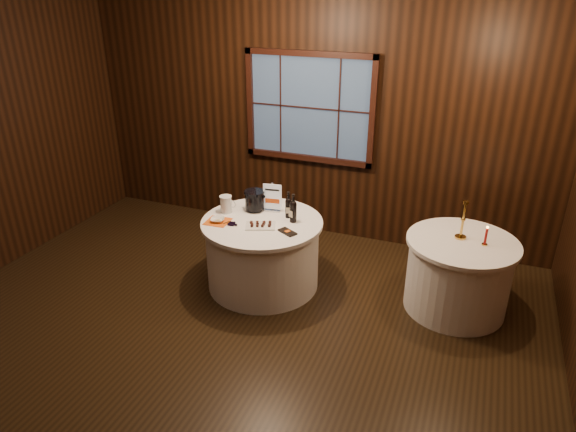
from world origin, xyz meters
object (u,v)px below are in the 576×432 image
at_px(chocolate_plate, 260,225).
at_px(cracker_bowl, 218,220).
at_px(brass_candlestick, 462,225).
at_px(glass_pitcher, 226,204).
at_px(sign_stand, 272,202).
at_px(port_bottle_left, 288,206).
at_px(ice_bucket, 255,200).
at_px(grape_bunch, 232,224).
at_px(side_table, 458,275).
at_px(port_bottle_right, 293,210).
at_px(main_table, 263,253).
at_px(red_candle, 486,238).
at_px(chocolate_box, 287,232).

bearing_deg(chocolate_plate, cracker_bowl, -173.44).
xyz_separation_m(cracker_bowl, brass_candlestick, (2.39, 0.54, 0.12)).
height_order(glass_pitcher, cracker_bowl, glass_pitcher).
relative_size(sign_stand, chocolate_plate, 0.92).
height_order(port_bottle_left, brass_candlestick, brass_candlestick).
bearing_deg(ice_bucket, port_bottle_left, -4.32).
height_order(grape_bunch, cracker_bowl, same).
xyz_separation_m(side_table, ice_bucket, (-2.18, -0.08, 0.50)).
height_order(chocolate_plate, glass_pitcher, glass_pitcher).
bearing_deg(port_bottle_right, main_table, -137.90).
bearing_deg(port_bottle_left, grape_bunch, -158.17).
xyz_separation_m(side_table, red_candle, (0.19, -0.02, 0.46)).
bearing_deg(port_bottle_left, side_table, -15.05).
distance_m(port_bottle_right, cracker_bowl, 0.80).
height_order(main_table, grape_bunch, grape_bunch).
bearing_deg(brass_candlestick, chocolate_plate, -165.87).
height_order(sign_stand, glass_pitcher, sign_stand).
xyz_separation_m(ice_bucket, chocolate_box, (0.53, -0.38, -0.11)).
bearing_deg(cracker_bowl, brass_candlestick, 12.69).
relative_size(main_table, brass_candlestick, 3.26).
bearing_deg(brass_candlestick, sign_stand, -177.71).
distance_m(port_bottle_right, chocolate_box, 0.29).
distance_m(side_table, glass_pitcher, 2.51).
height_order(main_table, chocolate_box, chocolate_box).
distance_m(main_table, red_candle, 2.26).
bearing_deg(chocolate_plate, port_bottle_right, 41.23).
bearing_deg(sign_stand, side_table, -8.07).
xyz_separation_m(chocolate_box, glass_pitcher, (-0.80, 0.22, 0.09)).
height_order(ice_bucket, red_candle, ice_bucket).
xyz_separation_m(side_table, sign_stand, (-1.99, -0.03, 0.49)).
relative_size(main_table, chocolate_box, 6.52).
bearing_deg(chocolate_box, side_table, 44.94).
height_order(glass_pitcher, red_candle, red_candle).
bearing_deg(chocolate_plate, chocolate_box, -4.77).
xyz_separation_m(side_table, port_bottle_left, (-1.77, -0.11, 0.51)).
height_order(port_bottle_left, cracker_bowl, port_bottle_left).
relative_size(sign_stand, ice_bucket, 1.43).
bearing_deg(brass_candlestick, chocolate_box, -162.48).
distance_m(port_bottle_right, brass_candlestick, 1.68).
height_order(port_bottle_right, grape_bunch, port_bottle_right).
xyz_separation_m(main_table, red_candle, (2.19, 0.28, 0.46)).
distance_m(port_bottle_left, cracker_bowl, 0.75).
relative_size(main_table, port_bottle_left, 4.44).
bearing_deg(chocolate_plate, sign_stand, 95.11).
bearing_deg(ice_bucket, glass_pitcher, -148.94).
bearing_deg(red_candle, sign_stand, -179.76).
bearing_deg(main_table, brass_candlestick, 10.10).
bearing_deg(chocolate_plate, brass_candlestick, 14.13).
distance_m(chocolate_box, glass_pitcher, 0.83).
xyz_separation_m(main_table, cracker_bowl, (-0.42, -0.19, 0.40)).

